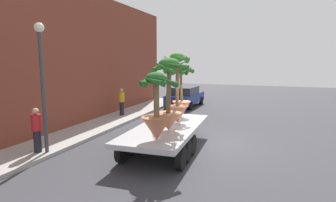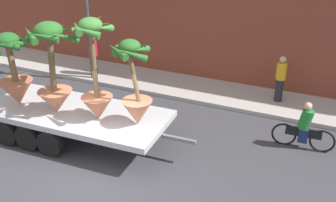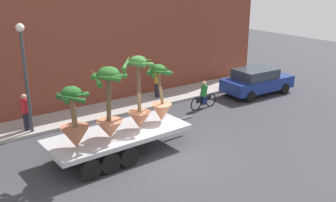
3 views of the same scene
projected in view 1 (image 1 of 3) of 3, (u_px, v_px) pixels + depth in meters
name	position (u px, v px, depth m)	size (l,w,h in m)	color
ground_plane	(205.00, 142.00, 12.47)	(60.00, 60.00, 0.00)	#38383D
sidewalk	(89.00, 129.00, 14.52)	(24.00, 2.20, 0.15)	#A39E99
building_facade	(59.00, 58.00, 14.56)	(24.00, 1.20, 7.49)	brown
flatbed_trailer	(165.00, 134.00, 11.06)	(6.70, 2.57, 0.98)	#B7BABF
potted_palm_rear	(181.00, 95.00, 13.03)	(1.21, 1.24, 2.47)	#C17251
potted_palm_middle	(169.00, 97.00, 10.56)	(1.49, 1.47, 2.76)	#C17251
potted_palm_front	(177.00, 94.00, 11.88)	(1.29, 1.29, 2.98)	#B26647
potted_palm_extra	(157.00, 113.00, 9.25)	(1.28, 1.35, 2.29)	#B26647
cyclist	(168.00, 106.00, 18.07)	(1.84, 0.36, 1.54)	black
parked_car	(185.00, 96.00, 22.00)	(4.46, 2.15, 1.58)	navy
pedestrian_near_gate	(122.00, 101.00, 17.81)	(0.36, 0.36, 1.71)	black
pedestrian_far_left	(37.00, 129.00, 10.59)	(0.36, 0.36, 1.71)	black
street_lamp	(42.00, 71.00, 10.27)	(0.36, 0.36, 4.83)	#383D42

